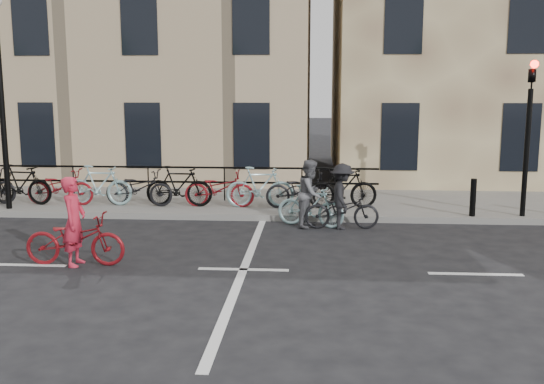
# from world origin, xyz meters

# --- Properties ---
(ground) EXTENTS (120.00, 120.00, 0.00)m
(ground) POSITION_xyz_m (0.00, 0.00, 0.00)
(ground) COLOR black
(ground) RESTS_ON ground
(sidewalk) EXTENTS (46.00, 4.00, 0.15)m
(sidewalk) POSITION_xyz_m (-4.00, 6.00, 0.07)
(sidewalk) COLOR slate
(sidewalk) RESTS_ON ground
(building_east) EXTENTS (14.00, 10.00, 12.00)m
(building_east) POSITION_xyz_m (9.00, 13.00, 6.15)
(building_east) COLOR #8C7254
(building_east) RESTS_ON sidewalk
(building_west) EXTENTS (20.00, 10.00, 10.00)m
(building_west) POSITION_xyz_m (-9.00, 13.00, 5.15)
(building_west) COLOR tan
(building_west) RESTS_ON sidewalk
(traffic_light) EXTENTS (0.18, 0.30, 3.90)m
(traffic_light) POSITION_xyz_m (6.20, 4.34, 2.45)
(traffic_light) COLOR black
(traffic_light) RESTS_ON sidewalk
(lamp_post) EXTENTS (0.36, 0.36, 5.28)m
(lamp_post) POSITION_xyz_m (-6.50, 4.40, 3.49)
(lamp_post) COLOR black
(lamp_post) RESTS_ON sidewalk
(bollard_east) EXTENTS (0.14, 0.14, 0.90)m
(bollard_east) POSITION_xyz_m (5.00, 4.25, 0.60)
(bollard_east) COLOR black
(bollard_east) RESTS_ON sidewalk
(parked_bikes) EXTENTS (11.45, 1.23, 1.05)m
(parked_bikes) POSITION_xyz_m (-2.82, 5.04, 0.65)
(parked_bikes) COLOR black
(parked_bikes) RESTS_ON sidewalk
(cyclist_pink) EXTENTS (1.81, 0.65, 1.61)m
(cyclist_pink) POSITION_xyz_m (-3.05, 0.09, 0.56)
(cyclist_pink) COLOR maroon
(cyclist_pink) RESTS_ON ground
(cyclist_grey) EXTENTS (1.67, 0.96, 1.56)m
(cyclist_grey) POSITION_xyz_m (1.15, 3.51, 0.63)
(cyclist_grey) COLOR #93BDC1
(cyclist_grey) RESTS_ON ground
(cyclist_dark) EXTENTS (1.70, 0.99, 1.49)m
(cyclist_dark) POSITION_xyz_m (1.86, 3.35, 0.59)
(cyclist_dark) COLOR black
(cyclist_dark) RESTS_ON ground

